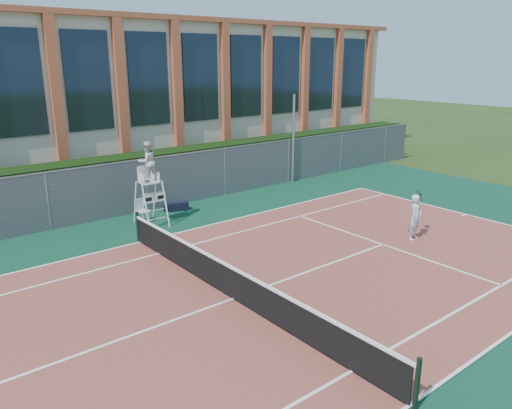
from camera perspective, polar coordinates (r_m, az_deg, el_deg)
ground at (r=13.58m, az=-2.60°, el=-10.81°), size 120.00×120.00×0.00m
apron at (r=14.32m, az=-5.01°, el=-9.33°), size 36.00×20.00×0.01m
tennis_court at (r=13.57m, az=-2.61°, el=-10.73°), size 23.77×10.97×0.02m
tennis_net at (r=13.35m, az=-2.63°, el=-8.76°), size 0.10×11.30×1.10m
fence at (r=20.53m, az=-17.37°, el=1.25°), size 40.00×0.06×2.20m
hedge at (r=21.62m, az=-18.57°, el=1.89°), size 40.00×1.40×2.20m
building at (r=28.69m, az=-24.91°, el=10.82°), size 45.00×10.60×8.22m
steel_pole at (r=25.63m, az=4.27°, el=7.48°), size 0.12×0.12×4.48m
umpire_chair at (r=19.15m, az=-12.30°, el=4.54°), size 0.91×1.40×3.27m
plastic_chair at (r=20.03m, az=-12.97°, el=-0.43°), size 0.51×0.51×0.91m
sports_bag_near at (r=21.28m, az=-8.87°, el=-0.21°), size 0.89×0.56×0.36m
sports_bag_far at (r=21.34m, az=-9.69°, el=-0.35°), size 0.63×0.28×0.25m
tennis_player at (r=18.37m, az=17.76°, el=-1.36°), size 0.94×0.67×1.64m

